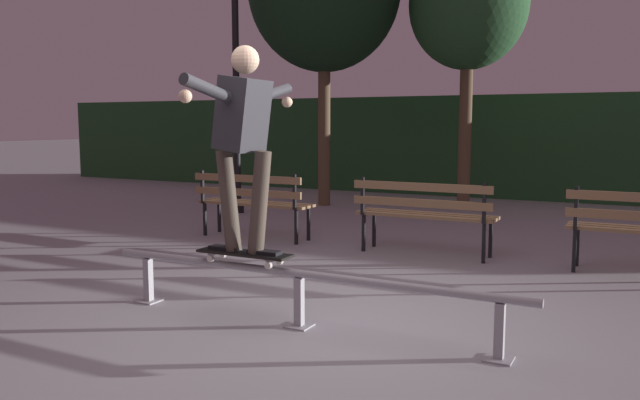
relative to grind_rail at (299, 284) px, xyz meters
The scene contains 9 objects.
ground_plane 0.36m from the grind_rail, 90.00° to the left, with size 90.00×90.00×0.00m, color #99999E.
hedge_backdrop 9.45m from the grind_rail, 90.00° to the left, with size 24.00×1.20×2.06m, color #234C28.
grind_rail is the anchor object (origin of this frame).
skateboard 0.51m from the grind_rail, behind, with size 0.78×0.20×0.09m.
skateboarder 1.21m from the grind_rail, behind, with size 0.62×1.41×1.56m.
park_bench_leftmost 3.69m from the grind_rail, 128.76° to the left, with size 1.60×0.41×0.88m.
park_bench_left_center 2.88m from the grind_rail, 89.81° to the left, with size 1.60×0.41×0.88m.
tree_behind_benches 7.79m from the grind_rail, 95.18° to the left, with size 2.02×2.02×4.63m.
lamp_post_left 6.56m from the grind_rail, 128.79° to the left, with size 0.32×0.32×3.90m.
Camera 1 is at (2.25, -4.16, 1.51)m, focal length 35.84 mm.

